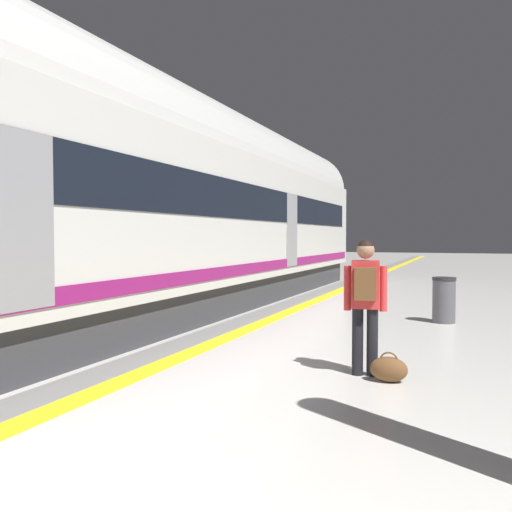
% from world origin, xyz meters
% --- Properties ---
extents(safety_line_strip, '(0.36, 80.00, 0.01)m').
position_xyz_m(safety_line_strip, '(-0.55, 10.00, 0.00)').
color(safety_line_strip, yellow).
rests_on(safety_line_strip, ground).
extents(tactile_edge_band, '(0.74, 80.00, 0.01)m').
position_xyz_m(tactile_edge_band, '(-0.93, 10.00, 0.00)').
color(tactile_edge_band, slate).
rests_on(tactile_edge_band, ground).
extents(high_speed_train, '(2.94, 28.34, 4.97)m').
position_xyz_m(high_speed_train, '(-2.77, 9.42, 2.50)').
color(high_speed_train, '#38383D').
rests_on(high_speed_train, ground).
extents(passenger_near, '(0.52, 0.36, 1.68)m').
position_xyz_m(passenger_near, '(2.09, 7.11, 1.00)').
color(passenger_near, black).
rests_on(passenger_near, ground).
extents(duffel_bag_near, '(0.44, 0.26, 0.36)m').
position_xyz_m(duffel_bag_near, '(2.40, 6.92, 0.15)').
color(duffel_bag_near, brown).
rests_on(duffel_bag_near, ground).
extents(waste_bin, '(0.46, 0.46, 0.91)m').
position_xyz_m(waste_bin, '(2.81, 11.79, 0.46)').
color(waste_bin, '#4C4C51').
rests_on(waste_bin, ground).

